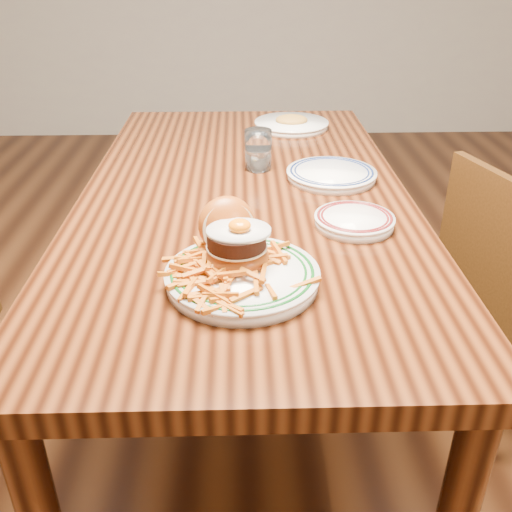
{
  "coord_description": "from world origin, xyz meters",
  "views": [
    {
      "loc": [
        -0.01,
        -1.39,
        1.32
      ],
      "look_at": [
        0.02,
        -0.45,
        0.8
      ],
      "focal_mm": 40.0,
      "sensor_mm": 36.0,
      "label": 1
    }
  ],
  "objects_px": {
    "table": "(245,221)",
    "main_plate": "(240,262)",
    "side_plate": "(354,220)",
    "chair_right": "(508,297)"
  },
  "relations": [
    {
      "from": "table",
      "to": "main_plate",
      "type": "xyz_separation_m",
      "value": [
        -0.01,
        -0.45,
        0.13
      ]
    },
    {
      "from": "table",
      "to": "chair_right",
      "type": "bearing_deg",
      "value": -3.87
    },
    {
      "from": "table",
      "to": "side_plate",
      "type": "distance_m",
      "value": 0.35
    },
    {
      "from": "table",
      "to": "main_plate",
      "type": "height_order",
      "value": "main_plate"
    },
    {
      "from": "chair_right",
      "to": "main_plate",
      "type": "relative_size",
      "value": 2.62
    },
    {
      "from": "table",
      "to": "chair_right",
      "type": "relative_size",
      "value": 1.96
    },
    {
      "from": "chair_right",
      "to": "main_plate",
      "type": "xyz_separation_m",
      "value": [
        -0.76,
        -0.4,
        0.35
      ]
    },
    {
      "from": "table",
      "to": "side_plate",
      "type": "relative_size",
      "value": 8.75
    },
    {
      "from": "table",
      "to": "chair_right",
      "type": "xyz_separation_m",
      "value": [
        0.75,
        -0.05,
        -0.22
      ]
    },
    {
      "from": "main_plate",
      "to": "side_plate",
      "type": "distance_m",
      "value": 0.35
    }
  ]
}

